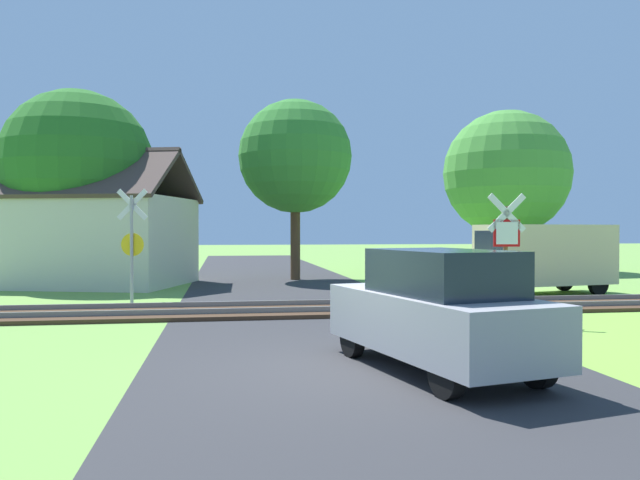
# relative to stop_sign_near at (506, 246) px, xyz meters

# --- Properties ---
(ground_plane) EXTENTS (160.00, 160.00, 0.00)m
(ground_plane) POSITION_rel_stop_sign_near_xyz_m (-4.13, -4.01, -1.71)
(ground_plane) COLOR #6B9942
(road_asphalt) EXTENTS (6.60, 80.00, 0.01)m
(road_asphalt) POSITION_rel_stop_sign_near_xyz_m (-4.13, -2.01, -1.71)
(road_asphalt) COLOR #2D2D30
(road_asphalt) RESTS_ON ground
(rail_track) EXTENTS (60.00, 2.60, 0.22)m
(rail_track) POSITION_rel_stop_sign_near_xyz_m (-4.13, 2.54, -1.65)
(rail_track) COLOR #422D1E
(rail_track) RESTS_ON ground
(stop_sign_near) EXTENTS (0.88, 0.16, 2.88)m
(stop_sign_near) POSITION_rel_stop_sign_near_xyz_m (0.00, 0.00, 0.00)
(stop_sign_near) COLOR brown
(stop_sign_near) RESTS_ON ground
(crossing_sign_far) EXTENTS (0.86, 0.23, 3.21)m
(crossing_sign_far) POSITION_rel_stop_sign_near_xyz_m (-8.70, 4.77, 0.10)
(crossing_sign_far) COLOR #9E9EA5
(crossing_sign_far) RESTS_ON ground
(house) EXTENTS (8.08, 7.12, 5.12)m
(house) POSITION_rel_stop_sign_near_xyz_m (-11.04, 11.40, 0.09)
(house) COLOR beige
(house) RESTS_ON ground
(tree_center) EXTENTS (4.71, 4.71, 7.49)m
(tree_center) POSITION_rel_stop_sign_near_xyz_m (-3.24, 12.80, 3.41)
(tree_center) COLOR #513823
(tree_center) RESTS_ON ground
(tree_far) EXTENTS (6.48, 6.48, 8.25)m
(tree_far) POSITION_rel_stop_sign_near_xyz_m (8.28, 17.40, 3.30)
(tree_far) COLOR #513823
(tree_far) RESTS_ON ground
(tree_left) EXTENTS (5.59, 5.59, 7.32)m
(tree_left) POSITION_rel_stop_sign_near_xyz_m (-11.62, 11.49, 2.80)
(tree_left) COLOR #513823
(tree_left) RESTS_ON ground
(mail_truck) EXTENTS (5.15, 2.68, 2.24)m
(mail_truck) POSITION_rel_stop_sign_near_xyz_m (3.86, 5.66, -0.47)
(mail_truck) COLOR beige
(mail_truck) RESTS_ON ground
(parked_car) EXTENTS (2.51, 4.27, 1.78)m
(parked_car) POSITION_rel_stop_sign_near_xyz_m (-3.13, -4.33, -0.82)
(parked_car) COLOR #99999E
(parked_car) RESTS_ON ground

